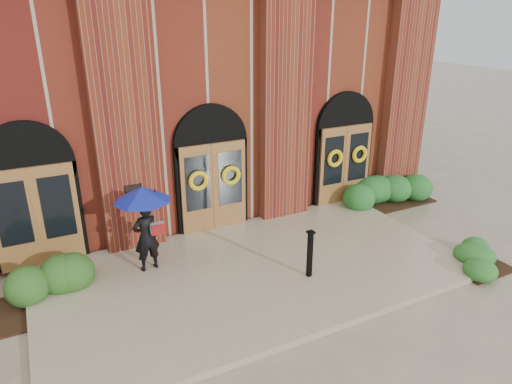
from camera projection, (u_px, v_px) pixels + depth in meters
ground at (258, 277)px, 10.94m from camera, size 90.00×90.00×0.00m
landing at (255, 271)px, 11.03m from camera, size 10.00×5.30×0.15m
church_building at (150, 83)px, 16.94m from camera, size 16.20×12.53×7.00m
man_with_umbrella at (144, 213)px, 10.48m from camera, size 1.50×1.50×2.11m
metal_post at (310, 253)px, 10.50m from camera, size 0.17×0.17×1.16m
hedge_wall_left at (13, 298)px, 9.43m from camera, size 3.24×1.30×0.83m
hedge_wall_right at (382, 192)px, 15.03m from camera, size 3.22×1.29×0.83m
hedge_front_right at (477, 258)px, 11.35m from camera, size 1.31×1.12×0.46m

